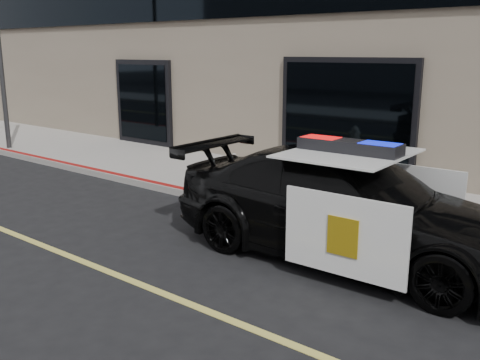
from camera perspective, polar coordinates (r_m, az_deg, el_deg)
The scene contains 4 objects.
ground at distance 7.13m, azimuth -9.11°, elevation -11.54°, with size 120.00×120.00×0.00m, color black.
sidewalk_n at distance 11.09m, azimuth 11.33°, elevation -2.02°, with size 60.00×3.50×0.15m, color gray.
police_car at distance 8.00m, azimuth 11.30°, elevation -2.73°, with size 2.62×5.52×1.78m.
fire_hydrant at distance 11.15m, azimuth -0.64°, elevation 0.70°, with size 0.36×0.49×0.79m.
Camera 1 is at (4.85, -4.28, 3.01)m, focal length 40.00 mm.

